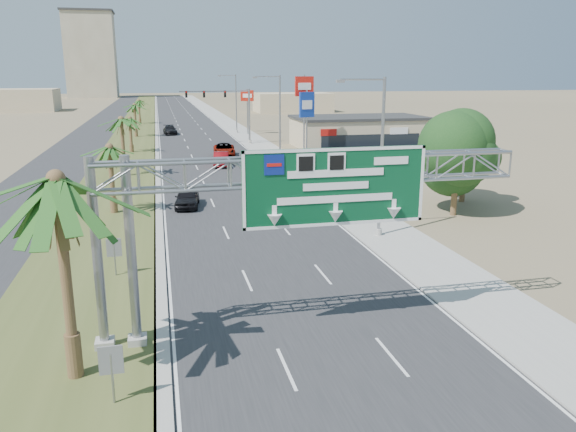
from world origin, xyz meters
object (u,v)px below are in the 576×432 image
Objects in this scene: palm_near at (56,181)px; pole_sign_red_far at (247,99)px; car_far at (170,130)px; pole_sign_red_near at (304,92)px; signal_mast at (235,111)px; sign_gantry at (293,185)px; pole_sign_blue at (307,108)px; car_right_lane at (224,150)px; store_building at (358,132)px; car_left_lane at (187,198)px; car_mid_lane at (221,159)px.

palm_near is 1.10× the size of pole_sign_red_far.
pole_sign_red_near reaches higher than car_far.
signal_mast reaches higher than car_far.
pole_sign_red_near is at bearing 74.94° from sign_gantry.
sign_gantry is at bearing -105.46° from pole_sign_blue.
sign_gantry is at bearing -88.28° from car_right_lane.
car_right_lane is (-3.17, -12.04, -4.05)m from signal_mast.
signal_mast is 1.79× the size of car_right_lane.
sign_gantry reaches higher than car_far.
store_building is at bearing 37.13° from pole_sign_red_near.
pole_sign_red_far is (10.06, 75.23, -0.07)m from sign_gantry.
car_left_lane is 0.92× the size of car_mid_lane.
pole_sign_red_near is at bearing -63.33° from signal_mast.
car_left_lane is (-2.99, 23.08, -5.31)m from sign_gantry.
car_far is at bearing 104.59° from car_mid_lane.
pole_sign_red_far reaches higher than car_right_lane.
sign_gantry reaches higher than car_left_lane.
car_mid_lane is 0.47× the size of pole_sign_red_near.
signal_mast reaches higher than car_mid_lane.
car_mid_lane is 0.62× the size of pole_sign_red_far.
sign_gantry is 2.20× the size of pole_sign_red_far.
sign_gantry is 3.83× the size of car_left_lane.
pole_sign_red_far is at bearing 79.72° from car_right_lane.
sign_gantry is 60.77m from store_building.
car_left_lane is 55.21m from car_far.
car_right_lane is at bearing 77.83° from palm_near.
car_mid_lane is at bearing -86.42° from car_far.
car_mid_lane is at bearing 77.35° from palm_near.
signal_mast is 19.09m from car_far.
car_left_lane reaches higher than car_far.
car_left_lane is at bearing -97.45° from car_right_lane.
pole_sign_blue reaches higher than car_right_lane.
pole_sign_blue is at bearing 26.35° from car_mid_lane.
palm_near is (-8.14, -1.93, 0.87)m from sign_gantry.
pole_sign_red_near is (16.04, 25.41, 7.22)m from car_left_lane.
car_right_lane is 26.69m from pole_sign_red_far.
signal_mast is 18.08m from store_building.
car_far is (-2.92, 78.29, -5.31)m from sign_gantry.
store_building is at bearing -44.53° from car_far.
pole_sign_red_far is (8.22, 32.71, 5.20)m from car_mid_lane.
palm_near is 45.97m from car_mid_lane.
pole_sign_red_near reaches higher than signal_mast.
palm_near is 65.60m from signal_mast.
sign_gantry is 3.54× the size of car_mid_lane.
car_mid_lane is (4.83, 19.44, 0.03)m from car_left_lane.
car_left_lane is 27.60m from car_right_lane.
car_left_lane is (-9.23, -38.96, -4.11)m from signal_mast.
palm_near reaches higher than car_left_lane.
car_left_lane is at bearing 97.39° from sign_gantry.
pole_sign_red_near reaches higher than store_building.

